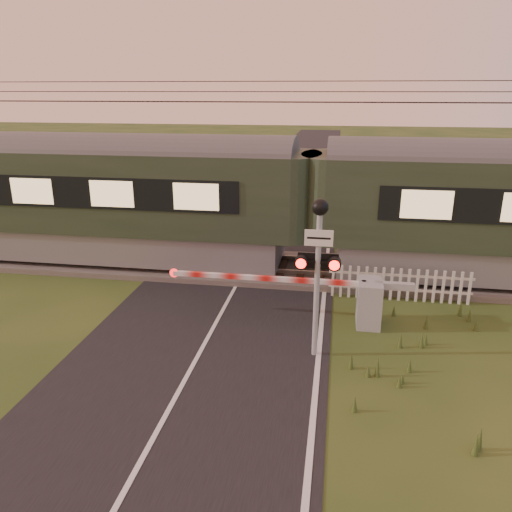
% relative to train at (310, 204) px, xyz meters
% --- Properties ---
extents(ground, '(160.00, 160.00, 0.00)m').
position_rel_train_xyz_m(ground, '(-2.13, -6.50, -2.36)').
color(ground, '#243C17').
rests_on(ground, ground).
extents(road, '(6.00, 140.00, 0.03)m').
position_rel_train_xyz_m(road, '(-2.12, -6.73, -2.35)').
color(road, black).
rests_on(road, ground).
extents(track_bed, '(140.00, 3.40, 0.39)m').
position_rel_train_xyz_m(track_bed, '(-2.13, 0.00, -2.30)').
color(track_bed, '#47423D').
rests_on(track_bed, ground).
extents(overhead_wires, '(120.00, 0.62, 0.62)m').
position_rel_train_xyz_m(overhead_wires, '(-2.13, 0.00, 3.36)').
color(overhead_wires, black).
rests_on(overhead_wires, ground).
extents(train, '(44.68, 3.08, 4.17)m').
position_rel_train_xyz_m(train, '(0.00, 0.00, 0.00)').
color(train, slate).
rests_on(train, ground).
extents(boom_gate, '(6.46, 0.93, 1.24)m').
position_rel_train_xyz_m(boom_gate, '(1.56, -3.64, -1.69)').
color(boom_gate, gray).
rests_on(boom_gate, ground).
extents(crossing_signal, '(0.94, 0.37, 3.68)m').
position_rel_train_xyz_m(crossing_signal, '(0.51, -5.48, 0.17)').
color(crossing_signal, gray).
rests_on(crossing_signal, ground).
extents(picket_fence, '(4.09, 0.08, 0.98)m').
position_rel_train_xyz_m(picket_fence, '(2.78, -1.89, -1.87)').
color(picket_fence, silver).
rests_on(picket_fence, ground).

